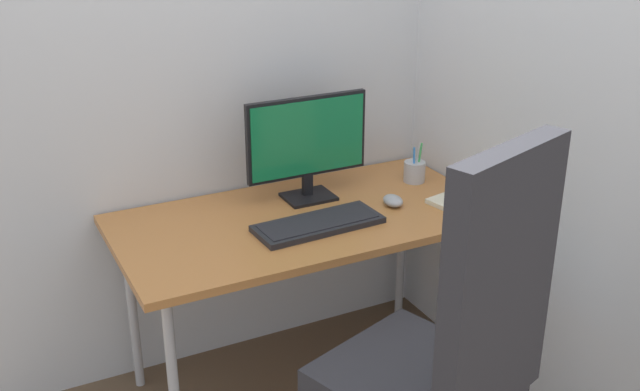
# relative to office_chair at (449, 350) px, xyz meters

# --- Properties ---
(ground_plane) EXTENTS (8.00, 8.00, 0.00)m
(ground_plane) POSITION_rel_office_chair_xyz_m (-0.05, 0.82, -0.61)
(ground_plane) COLOR brown
(wall_back) EXTENTS (2.42, 0.04, 2.80)m
(wall_back) POSITION_rel_office_chair_xyz_m (-0.05, 1.19, 0.79)
(wall_back) COLOR silver
(wall_back) RESTS_ON ground_plane
(wall_side_right) EXTENTS (0.04, 1.76, 2.80)m
(wall_side_right) POSITION_rel_office_chair_xyz_m (0.66, 0.66, 0.79)
(wall_side_right) COLOR silver
(wall_side_right) RESTS_ON ground_plane
(desk) EXTENTS (1.35, 0.69, 0.70)m
(desk) POSITION_rel_office_chair_xyz_m (-0.05, 0.82, 0.04)
(desk) COLOR #B27038
(desk) RESTS_ON ground_plane
(office_chair) EXTENTS (0.62, 0.64, 1.24)m
(office_chair) POSITION_rel_office_chair_xyz_m (0.00, 0.00, 0.00)
(office_chair) COLOR black
(office_chair) RESTS_ON ground_plane
(monitor) EXTENTS (0.47, 0.15, 0.39)m
(monitor) POSITION_rel_office_chair_xyz_m (0.04, 0.96, 0.31)
(monitor) COLOR black
(monitor) RESTS_ON desk
(keyboard) EXTENTS (0.46, 0.20, 0.02)m
(keyboard) POSITION_rel_office_chair_xyz_m (-0.05, 0.71, 0.10)
(keyboard) COLOR black
(keyboard) RESTS_ON desk
(mouse) EXTENTS (0.08, 0.10, 0.04)m
(mouse) POSITION_rel_office_chair_xyz_m (0.28, 0.75, 0.11)
(mouse) COLOR #9EA0A5
(mouse) RESTS_ON desk
(pen_holder) EXTENTS (0.09, 0.09, 0.16)m
(pen_holder) POSITION_rel_office_chair_xyz_m (0.49, 0.92, 0.13)
(pen_holder) COLOR #B2B5BA
(pen_holder) RESTS_ON desk
(notebook) EXTENTS (0.15, 0.19, 0.02)m
(notebook) POSITION_rel_office_chair_xyz_m (0.47, 0.65, 0.10)
(notebook) COLOR beige
(notebook) RESTS_ON desk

